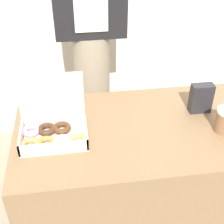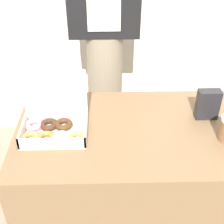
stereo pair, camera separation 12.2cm
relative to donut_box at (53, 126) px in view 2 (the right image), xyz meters
The scene contains 4 objects.
table 0.57m from the donut_box, ahead, with size 1.13×0.61×0.74m.
donut_box is the anchor object (origin of this frame).
napkin_holder 0.68m from the donut_box, ahead, with size 0.10×0.05×0.14m.
person_customer 0.68m from the donut_box, 69.84° to the left, with size 0.37×0.23×1.79m.
Camera 2 is at (-0.17, -1.06, 1.58)m, focal length 50.00 mm.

